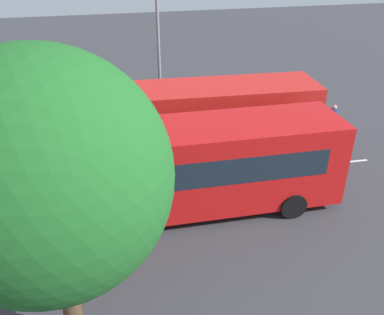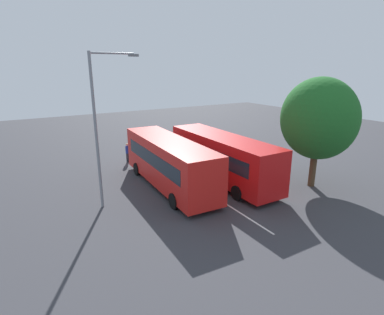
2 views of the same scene
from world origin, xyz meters
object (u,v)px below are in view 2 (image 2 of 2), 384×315
at_px(bus_far_left, 222,156).
at_px(pedestrian, 127,151).
at_px(bus_center_left, 169,161).
at_px(street_lamp, 100,122).
at_px(depot_tree, 319,119).

height_order(bus_far_left, pedestrian, bus_far_left).
xyz_separation_m(bus_center_left, street_lamp, (-0.82, 4.54, 3.17)).
distance_m(bus_far_left, depot_tree, 6.78).
relative_size(bus_far_left, depot_tree, 1.41).
height_order(bus_center_left, street_lamp, street_lamp).
relative_size(bus_center_left, depot_tree, 1.42).
bearing_deg(bus_center_left, bus_far_left, -101.00).
bearing_deg(street_lamp, pedestrian, 59.26).
bearing_deg(street_lamp, bus_center_left, 7.70).
bearing_deg(depot_tree, bus_center_left, 59.30).
height_order(pedestrian, depot_tree, depot_tree).
distance_m(bus_center_left, street_lamp, 5.60).
height_order(bus_far_left, street_lamp, street_lamp).
bearing_deg(street_lamp, depot_tree, -20.33).
xyz_separation_m(bus_far_left, pedestrian, (7.62, 4.22, -0.80)).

